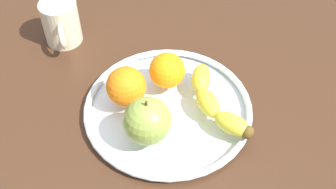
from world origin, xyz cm
name	(u,v)px	position (x,y,z in cm)	size (l,w,h in cm)	color
ground_plane	(168,119)	(0.00, 0.00, -2.00)	(140.50, 140.50, 4.00)	#3E2617
fruit_bowl	(168,109)	(0.00, 0.00, 0.92)	(30.14, 30.14, 1.80)	silver
banana	(215,102)	(2.36, 7.80, 3.50)	(18.69, 8.56, 3.39)	yellow
apple	(147,121)	(5.72, -4.66, 5.81)	(8.02, 8.02, 8.82)	#8AA642
orange_back_right	(167,70)	(-5.47, 1.01, 5.08)	(6.55, 6.55, 6.55)	orange
orange_back_left	(126,86)	(-2.93, -6.81, 5.33)	(7.06, 7.06, 7.06)	orange
ambient_mug	(61,23)	(-23.66, -17.00, 4.61)	(11.20, 7.48, 9.18)	beige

